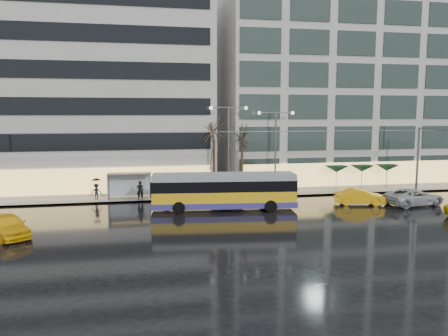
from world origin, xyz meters
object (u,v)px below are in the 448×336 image
object	(u,v)px
bus_shelter	(125,180)
street_lamp_near	(229,138)
trolleybus	(224,192)
taxi_a	(8,225)

from	to	relation	value
bus_shelter	street_lamp_near	world-z (taller)	street_lamp_near
bus_shelter	street_lamp_near	size ratio (longest dim) A/B	0.47
bus_shelter	street_lamp_near	bearing A→B (deg)	0.63
trolleybus	taxi_a	distance (m)	17.16
trolleybus	bus_shelter	world-z (taller)	trolleybus
bus_shelter	trolleybus	bearing A→B (deg)	-36.42
street_lamp_near	taxi_a	distance (m)	22.25
street_lamp_near	trolleybus	bearing A→B (deg)	-104.87
trolleybus	taxi_a	world-z (taller)	trolleybus
trolleybus	street_lamp_near	distance (m)	8.04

